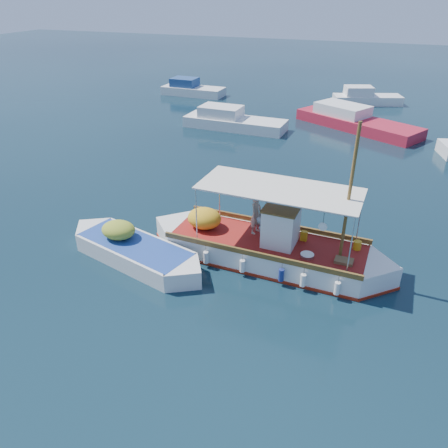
% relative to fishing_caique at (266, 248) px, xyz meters
% --- Properties ---
extents(ground, '(160.00, 160.00, 0.00)m').
position_rel_fishing_caique_xyz_m(ground, '(-0.22, -0.41, -0.54)').
color(ground, black).
rests_on(ground, ground).
extents(fishing_caique, '(10.07, 3.11, 6.15)m').
position_rel_fishing_caique_xyz_m(fishing_caique, '(0.00, 0.00, 0.00)').
color(fishing_caique, white).
rests_on(fishing_caique, ground).
extents(dinghy, '(6.54, 3.13, 1.66)m').
position_rel_fishing_caique_xyz_m(dinghy, '(-4.94, -1.81, -0.19)').
color(dinghy, white).
rests_on(dinghy, ground).
extents(bg_boat_nw, '(7.85, 2.68, 1.80)m').
position_rel_fishing_caique_xyz_m(bg_boat_nw, '(-7.41, 16.80, -0.05)').
color(bg_boat_nw, silver).
rests_on(bg_boat_nw, ground).
extents(bg_boat_n, '(9.89, 7.17, 1.80)m').
position_rel_fishing_caique_xyz_m(bg_boat_n, '(1.33, 20.17, -0.05)').
color(bg_boat_n, '#A71B2F').
rests_on(bg_boat_n, ground).
extents(bg_boat_far_w, '(6.23, 2.44, 1.80)m').
position_rel_fishing_caique_xyz_m(bg_boat_far_w, '(-15.06, 26.22, -0.05)').
color(bg_boat_far_w, silver).
rests_on(bg_boat_far_w, ground).
extents(bg_boat_far_n, '(6.37, 3.89, 1.80)m').
position_rel_fishing_caique_xyz_m(bg_boat_far_n, '(1.51, 28.34, -0.05)').
color(bg_boat_far_n, silver).
rests_on(bg_boat_far_n, ground).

